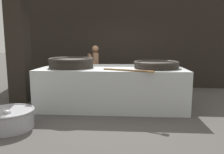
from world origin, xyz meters
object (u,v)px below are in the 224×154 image
Objects in this scene: cook at (95,68)px; giant_wok_far at (156,64)px; giant_wok_near at (71,62)px; prep_bowl_vegetables at (10,118)px.

giant_wok_far is at bearing 128.29° from cook.
giant_wok_near is 1.02× the size of giant_wok_far.
cook is (-1.69, 1.36, -0.26)m from giant_wok_far.
cook is (0.39, 1.39, -0.30)m from giant_wok_near.
giant_wok_far is 2.18m from cook.
giant_wok_near is at bearing -179.03° from giant_wok_far.
cook reaches higher than giant_wok_near.
cook reaches higher than giant_wok_far.
prep_bowl_vegetables is at bearing -151.92° from giant_wok_far.
giant_wok_near is 1.48m from cook.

